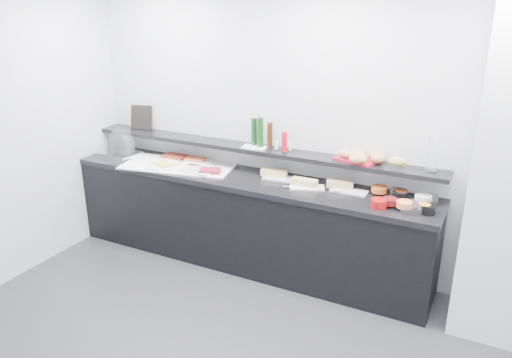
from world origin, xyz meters
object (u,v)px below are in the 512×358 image
at_px(cloche_base, 119,154).
at_px(carafe, 433,155).
at_px(bread_tray, 357,159).
at_px(condiment_tray, 255,147).
at_px(framed_print, 141,117).
at_px(sandwich_plate_mid, 307,187).

height_order(cloche_base, carafe, carafe).
bearing_deg(carafe, bread_tray, 175.90).
distance_m(condiment_tray, carafe, 1.61).
bearing_deg(cloche_base, carafe, 10.08).
distance_m(framed_print, condiment_tray, 1.43).
distance_m(cloche_base, framed_print, 0.46).
bearing_deg(bread_tray, framed_print, -166.65).
relative_size(sandwich_plate_mid, framed_print, 1.17).
xyz_separation_m(cloche_base, sandwich_plate_mid, (2.17, 0.00, -0.01)).
xyz_separation_m(sandwich_plate_mid, condiment_tray, (-0.61, 0.16, 0.25)).
height_order(framed_print, bread_tray, framed_print).
bearing_deg(carafe, cloche_base, -176.74).
distance_m(cloche_base, condiment_tray, 1.59).
distance_m(cloche_base, bread_tray, 2.56).
height_order(framed_print, condiment_tray, framed_print).
height_order(sandwich_plate_mid, condiment_tray, condiment_tray).
height_order(framed_print, carafe, carafe).
bearing_deg(condiment_tray, sandwich_plate_mid, -19.61).
height_order(sandwich_plate_mid, framed_print, framed_print).
bearing_deg(framed_print, cloche_base, -131.57).
bearing_deg(bread_tray, cloche_base, -161.11).
xyz_separation_m(cloche_base, bread_tray, (2.54, 0.23, 0.24)).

